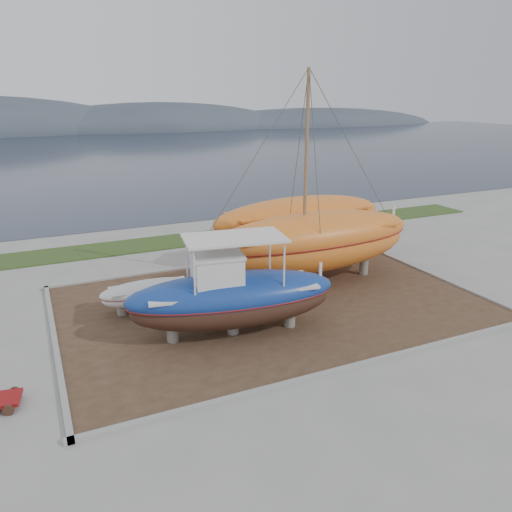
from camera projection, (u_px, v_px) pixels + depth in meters
name	position (u px, v px, depth m)	size (l,w,h in m)	color
ground	(319.00, 342.00, 18.87)	(140.00, 140.00, 0.00)	gray
dirt_patch	(272.00, 303.00, 22.32)	(18.00, 12.00, 0.06)	#422D1E
curb_frame	(272.00, 302.00, 22.30)	(18.60, 12.60, 0.15)	gray
grass_strip	(193.00, 239.00, 32.25)	(44.00, 3.00, 0.08)	#284219
sea	(87.00, 153.00, 79.35)	(260.00, 100.00, 0.04)	#1A2435
mountain_ridge	(60.00, 131.00, 126.87)	(200.00, 36.00, 20.00)	#333D49
blue_caique	(232.00, 287.00, 18.87)	(8.10, 2.53, 3.90)	navy
white_dinghy	(150.00, 296.00, 21.43)	(4.24, 1.59, 1.27)	silver
orange_sailboat	(316.00, 182.00, 23.09)	(10.82, 3.19, 9.99)	orange
orange_bare_hull	(299.00, 229.00, 27.93)	(10.42, 3.13, 3.42)	orange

